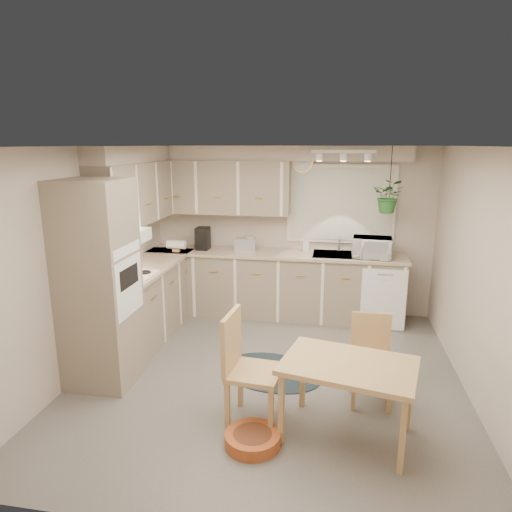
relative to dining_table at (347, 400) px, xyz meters
name	(u,v)px	position (x,y,z in m)	size (l,w,h in m)	color
floor	(269,376)	(-0.79, 0.91, -0.34)	(4.20, 4.20, 0.00)	#625F56
ceiling	(271,146)	(-0.79, 0.91, 2.06)	(4.20, 4.20, 0.00)	silver
wall_back	(291,230)	(-0.79, 3.01, 0.86)	(4.00, 0.04, 2.40)	#B4A695
wall_front	(217,364)	(-0.79, -1.19, 0.86)	(4.00, 0.04, 2.40)	#B4A695
wall_left	(87,260)	(-2.79, 0.91, 0.86)	(0.04, 4.20, 2.40)	#B4A695
wall_right	(481,278)	(1.21, 0.91, 0.86)	(0.04, 4.20, 2.40)	#B4A695
base_cab_left	(149,300)	(-2.49, 1.78, 0.11)	(0.60, 1.85, 0.90)	gray
base_cab_back	(274,285)	(-0.99, 2.71, 0.11)	(3.60, 0.60, 0.90)	gray
counter_left	(148,265)	(-2.48, 1.78, 0.58)	(0.64, 1.89, 0.04)	tan
counter_back	(274,254)	(-0.99, 2.70, 0.58)	(3.64, 0.64, 0.04)	tan
oven_stack	(99,285)	(-2.47, 0.53, 0.71)	(0.65, 0.65, 2.10)	gray
wall_oven_face	(129,286)	(-2.15, 0.53, 0.71)	(0.02, 0.56, 0.58)	white
upper_cab_left	(138,193)	(-2.62, 1.91, 1.49)	(0.35, 2.00, 0.75)	gray
upper_cab_back	(220,187)	(-1.79, 2.83, 1.49)	(2.00, 0.35, 0.75)	gray
soffit_left	(134,154)	(-2.64, 1.91, 1.96)	(0.30, 2.00, 0.20)	#B4A695
soffit_back	(276,153)	(-0.99, 2.86, 1.96)	(3.60, 0.30, 0.20)	#B4A695
cooktop	(129,276)	(-2.47, 1.21, 0.61)	(0.52, 0.58, 0.02)	white
range_hood	(124,237)	(-2.49, 1.21, 1.06)	(0.40, 0.60, 0.14)	white
window_blinds	(341,204)	(-0.09, 2.98, 1.26)	(1.40, 0.02, 1.00)	white
window_frame	(341,204)	(-0.09, 2.99, 1.26)	(1.50, 0.02, 1.10)	silver
sink	(339,257)	(-0.09, 2.71, 0.56)	(0.70, 0.48, 0.10)	#ABADB3
dishwasher_front	(383,300)	(0.51, 2.40, 0.09)	(0.58, 0.01, 0.83)	white
track_light_bar	(344,151)	(-0.09, 2.46, 1.99)	(0.80, 0.04, 0.04)	white
wall_clock	(302,162)	(-0.64, 2.98, 1.84)	(0.30, 0.30, 0.03)	#E6B251
dining_table	(347,400)	(0.00, 0.00, 0.00)	(1.07, 0.72, 0.68)	tan
chair_left	(255,369)	(-0.80, 0.08, 0.17)	(0.47, 0.47, 1.01)	tan
chair_back	(371,361)	(0.23, 0.58, 0.08)	(0.40, 0.40, 0.84)	tan
braided_rug	(272,372)	(-0.78, 0.99, -0.33)	(1.15, 0.86, 0.01)	black
pet_bed	(253,439)	(-0.76, -0.26, -0.28)	(0.46, 0.46, 0.11)	#AF3F23
microwave	(372,245)	(0.34, 2.61, 0.77)	(0.50, 0.28, 0.34)	white
soap_bottle	(305,248)	(-0.56, 2.86, 0.65)	(0.09, 0.19, 0.09)	white
hanging_plant	(389,200)	(0.51, 2.61, 1.38)	(0.39, 0.44, 0.34)	#286428
coffee_maker	(203,238)	(-2.03, 2.71, 0.76)	(0.18, 0.22, 0.32)	black
toaster	(245,244)	(-1.41, 2.73, 0.69)	(0.30, 0.17, 0.18)	#ABADB3
knife_block	(251,243)	(-1.33, 2.76, 0.70)	(0.09, 0.09, 0.20)	tan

